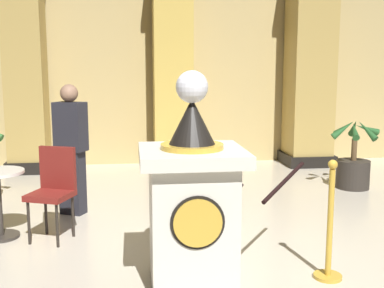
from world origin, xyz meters
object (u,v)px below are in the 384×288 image
at_px(stanchion_far, 169,208).
at_px(cafe_chair_red, 54,185).
at_px(potted_palm_right, 353,166).
at_px(bystander_guest, 71,147).
at_px(pedestal_clock, 192,204).
at_px(stanchion_near, 329,238).

relative_size(stanchion_far, cafe_chair_red, 1.04).
bearing_deg(potted_palm_right, cafe_chair_red, -157.92).
relative_size(bystander_guest, cafe_chair_red, 1.64).
bearing_deg(pedestal_clock, stanchion_near, -0.16).
height_order(stanchion_far, cafe_chair_red, stanchion_far).
bearing_deg(stanchion_near, cafe_chair_red, 152.17).
distance_m(stanchion_near, stanchion_far, 1.68).
bearing_deg(potted_palm_right, pedestal_clock, -133.25).
bearing_deg(stanchion_far, stanchion_near, -40.55).
bearing_deg(cafe_chair_red, stanchion_far, -9.81).
height_order(pedestal_clock, potted_palm_right, pedestal_clock).
bearing_deg(stanchion_far, pedestal_clock, -84.32).
xyz_separation_m(stanchion_far, potted_palm_right, (2.87, 1.84, -0.01)).
relative_size(pedestal_clock, stanchion_far, 1.76).
xyz_separation_m(stanchion_near, stanchion_far, (-1.28, 1.09, -0.01)).
relative_size(potted_palm_right, cafe_chair_red, 1.09).
relative_size(stanchion_near, cafe_chair_red, 1.07).
bearing_deg(bystander_guest, stanchion_near, -42.28).
xyz_separation_m(pedestal_clock, stanchion_near, (1.17, -0.00, -0.34)).
bearing_deg(bystander_guest, pedestal_clock, -60.82).
distance_m(stanchion_near, cafe_chair_red, 2.78).
relative_size(stanchion_near, bystander_guest, 0.65).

